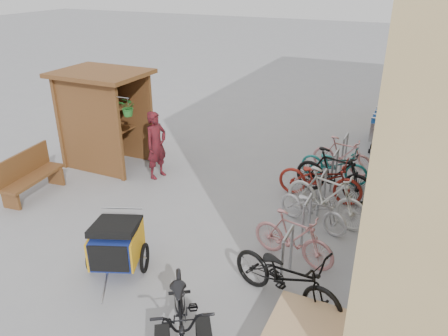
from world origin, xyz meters
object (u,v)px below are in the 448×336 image
at_px(bike_3, 327,196).
at_px(bike_0, 286,276).
at_px(bike_2, 313,208).
at_px(shopping_carts, 385,123).
at_px(cargo_bike, 182,319).
at_px(bike_4, 320,179).
at_px(kiosk, 101,106).
at_px(bike_5, 334,174).
at_px(person_kiosk, 156,145).
at_px(bike_6, 334,164).
at_px(child_trailer, 116,243).
at_px(bike_1, 293,238).
at_px(bike_7, 342,156).
at_px(bench, 29,174).

bearing_deg(bike_3, bike_0, -161.76).
bearing_deg(bike_2, bike_3, -10.49).
bearing_deg(shopping_carts, bike_0, -93.98).
distance_m(cargo_bike, bike_4, 4.94).
xyz_separation_m(kiosk, bike_4, (5.42, 0.42, -1.07)).
bearing_deg(bike_5, person_kiosk, 114.15).
bearing_deg(bike_6, bike_5, -164.00).
distance_m(child_trailer, bike_6, 5.52).
distance_m(bike_1, bike_3, 1.56).
bearing_deg(bike_5, bike_7, 17.09).
bearing_deg(bike_6, person_kiosk, 117.38).
bearing_deg(kiosk, bike_5, 6.39).
bearing_deg(bike_5, bike_4, 145.16).
xyz_separation_m(child_trailer, cargo_bike, (1.84, -1.05, 0.01)).
bearing_deg(bike_5, child_trailer, 160.55).
height_order(shopping_carts, bike_0, shopping_carts).
xyz_separation_m(child_trailer, bike_0, (2.78, 0.38, -0.03)).
height_order(cargo_bike, bike_6, cargo_bike).
xyz_separation_m(cargo_bike, bike_3, (0.93, 4.05, 0.00)).
xyz_separation_m(bike_0, bike_1, (-0.22, 1.08, -0.04)).
height_order(bike_0, bike_5, bike_5).
relative_size(shopping_carts, bike_0, 1.06).
bearing_deg(kiosk, bike_2, -7.55).
bearing_deg(cargo_bike, child_trailer, 117.74).
height_order(bike_0, bike_1, bike_0).
distance_m(shopping_carts, bike_7, 2.58).
bearing_deg(kiosk, bike_1, -19.62).
bearing_deg(bike_2, shopping_carts, 12.20).
distance_m(shopping_carts, bike_6, 3.11).
relative_size(shopping_carts, bike_5, 1.09).
bearing_deg(cargo_bike, bike_4, 50.49).
relative_size(kiosk, bike_7, 1.66).
height_order(bike_1, bike_5, bike_5).
height_order(shopping_carts, bike_3, bike_3).
bearing_deg(bike_7, bike_5, -169.04).
xyz_separation_m(bench, bike_5, (6.07, 2.72, 0.04)).
bearing_deg(child_trailer, bike_4, 35.69).
bearing_deg(bike_5, bike_6, 24.46).
bearing_deg(bike_7, bike_6, 179.11).
bearing_deg(bike_7, kiosk, 117.54).
bearing_deg(child_trailer, bike_5, 34.61).
distance_m(shopping_carts, bike_1, 6.50).
xyz_separation_m(kiosk, bike_2, (5.57, -0.74, -1.16)).
bearing_deg(shopping_carts, bike_4, -101.90).
bearing_deg(bike_3, bike_6, 25.17).
height_order(bike_2, bike_4, bike_4).
xyz_separation_m(bike_2, bike_5, (0.10, 1.37, 0.15)).
bearing_deg(kiosk, bike_7, 19.66).
bearing_deg(bike_7, bike_4, -178.34).
height_order(person_kiosk, bike_5, person_kiosk).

